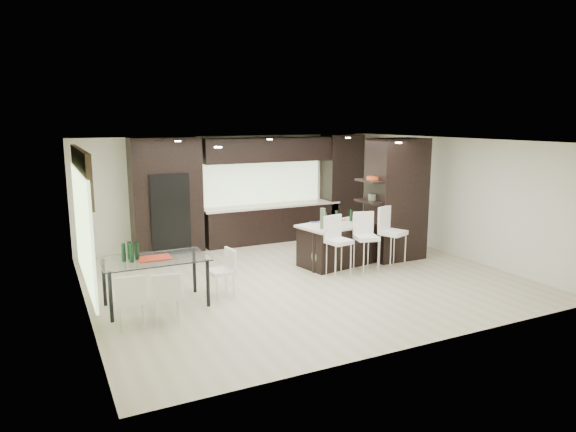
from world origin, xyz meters
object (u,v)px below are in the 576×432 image
dining_table (156,282)px  stool_right (393,244)px  floor_vase (322,240)px  chair_end (221,275)px  bench (335,251)px  chair_far (131,303)px  stool_left (339,252)px  chair_near (167,298)px  kitchen_island (346,243)px  stool_mid (366,248)px

dining_table → stool_right: bearing=0.7°
floor_vase → dining_table: (-3.54, -0.55, -0.25)m
chair_end → bench: bearing=-77.5°
chair_far → dining_table: bearing=62.8°
chair_end → stool_left: bearing=-93.5°
bench → dining_table: (-4.10, -0.96, 0.15)m
floor_vase → chair_near: size_ratio=1.73×
dining_table → floor_vase: bearing=8.8°
floor_vase → chair_end: bearing=-167.0°
stool_right → chair_end: (-3.82, -0.07, -0.14)m
stool_left → chair_far: 4.27m
kitchen_island → chair_far: bearing=-171.4°
stool_left → stool_right: size_ratio=0.93×
dining_table → chair_near: (0.00, -0.77, -0.03)m
stool_mid → kitchen_island: bearing=103.5°
stool_left → stool_mid: stool_mid is taller
stool_right → chair_end: size_ratio=1.36×
dining_table → chair_near: size_ratio=2.25×
stool_left → chair_end: bearing=172.0°
bench → chair_end: 3.11m
stool_right → floor_vase: bearing=140.0°
kitchen_island → dining_table: 4.39m
dining_table → stool_mid: bearing=1.0°
kitchen_island → bench: kitchen_island is taller
stool_mid → floor_vase: (-0.77, 0.47, 0.16)m
dining_table → chair_near: 0.77m
kitchen_island → stool_right: (0.66, -0.80, 0.08)m
kitchen_island → stool_left: (-0.66, -0.78, 0.04)m
dining_table → bench: bearing=13.1°
kitchen_island → floor_vase: floor_vase is taller
chair_near → chair_far: size_ratio=0.95×
kitchen_island → dining_table: kitchen_island is taller
bench → dining_table: size_ratio=0.81×
chair_near → chair_end: bearing=44.3°
stool_left → chair_near: bearing=-176.7°
floor_vase → chair_far: size_ratio=1.65×
stool_right → chair_end: bearing=159.6°
kitchen_island → bench: 0.29m
kitchen_island → stool_left: 1.02m
stool_mid → chair_near: size_ratio=1.31×
stool_left → chair_near: (-3.65, -0.86, -0.11)m
floor_vase → chair_near: (-3.54, -1.32, -0.28)m
kitchen_island → chair_end: bearing=-174.9°
dining_table → chair_far: size_ratio=2.14×
stool_right → stool_left: bearing=157.8°
chair_near → chair_end: chair_end is taller
stool_right → chair_near: size_ratio=1.38×
stool_left → dining_table: 3.65m
stool_left → stool_mid: size_ratio=0.99×
stool_mid → stool_right: bearing=12.3°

